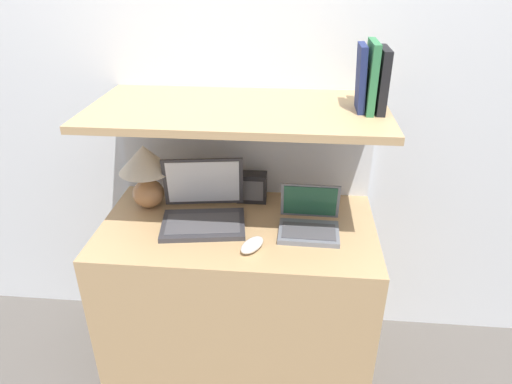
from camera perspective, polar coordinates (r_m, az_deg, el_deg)
The scene contains 12 objects.
wall_back at distance 1.99m, azimuth -1.19°, elevation 12.25°, with size 6.00×0.05×2.40m.
desk at distance 2.06m, azimuth -2.10°, elevation -13.18°, with size 1.10×0.60×0.76m.
back_riser at distance 2.19m, azimuth -1.17°, elevation -3.35°, with size 1.10×0.04×1.20m.
shelf at distance 1.71m, azimuth -2.29°, elevation 10.16°, with size 1.10×0.54×0.03m.
table_lamp at distance 1.95m, azimuth -13.65°, elevation 2.85°, with size 0.22×0.22×0.28m.
laptop_large at distance 1.85m, azimuth -6.61°, elevation -2.19°, with size 0.37×0.32×0.25m.
laptop_small at distance 1.79m, azimuth 6.66°, elevation -3.74°, with size 0.24×0.21×0.17m.
computer_mouse at distance 1.68m, azimuth -0.49°, elevation -6.65°, with size 0.11×0.13×0.04m.
router_box at distance 1.99m, azimuth -0.50°, elevation 0.60°, with size 0.13×0.07×0.13m.
book_black at distance 1.69m, azimuth 15.41°, elevation 13.34°, with size 0.03×0.16×0.22m.
book_green at distance 1.68m, azimuth 14.17°, elevation 13.79°, with size 0.03×0.17×0.24m.
book_navy at distance 1.68m, azimuth 12.99°, elevation 13.70°, with size 0.03×0.12×0.23m.
Camera 1 is at (0.22, -1.25, 1.73)m, focal length 32.00 mm.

